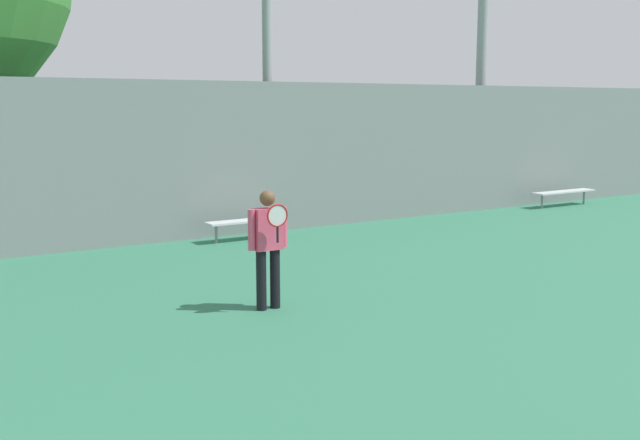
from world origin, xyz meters
The scene contains 5 objects.
tennis_player centered at (-3.21, 7.39, 0.94)m, with size 0.59×0.40×1.65m.
bench_courtside_near centered at (8.79, 12.33, 0.39)m, with size 2.17×0.40×0.42m.
bench_courtside_far centered at (-1.05, 12.33, 0.38)m, with size 1.72×0.40×0.42m.
light_pole_near_left centered at (6.86, 13.72, 5.24)m, with size 0.90×0.60×9.12m.
back_fence centered at (0.00, 13.03, 1.64)m, with size 29.98×0.06×3.29m.
Camera 1 is at (-7.99, -1.45, 2.79)m, focal length 42.00 mm.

